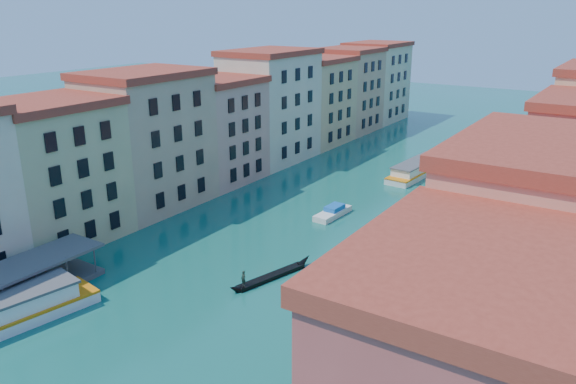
# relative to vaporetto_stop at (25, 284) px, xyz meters

# --- Properties ---
(left_bank_palazzos) EXTENTS (12.80, 128.40, 21.00)m
(left_bank_palazzos) POSITION_rel_vaporetto_stop_xyz_m (-10.00, 52.68, 8.27)
(left_bank_palazzos) COLOR beige
(left_bank_palazzos) RESTS_ON ground
(quay) EXTENTS (4.00, 140.00, 1.00)m
(quay) POSITION_rel_vaporetto_stop_xyz_m (38.00, 53.00, -0.94)
(quay) COLOR gray
(quay) RESTS_ON ground
(restaurant_awnings) EXTENTS (3.20, 44.55, 3.12)m
(restaurant_awnings) POSITION_rel_vaporetto_stop_xyz_m (38.19, 11.00, 1.55)
(restaurant_awnings) COLOR maroon
(restaurant_awnings) RESTS_ON ground
(vaporetto_stop) EXTENTS (5.40, 16.40, 3.65)m
(vaporetto_stop) POSITION_rel_vaporetto_stop_xyz_m (0.00, 0.00, 0.00)
(vaporetto_stop) COLOR #4F4F51
(vaporetto_stop) RESTS_ON ground
(mooring_poles_right) EXTENTS (1.44, 54.24, 3.20)m
(mooring_poles_right) POSITION_rel_vaporetto_stop_xyz_m (35.10, 16.80, -0.14)
(mooring_poles_right) COLOR #53341C
(mooring_poles_right) RESTS_ON ground
(mooring_poles_left) EXTENTS (0.24, 8.24, 3.20)m
(mooring_poles_left) POSITION_rel_vaporetto_stop_xyz_m (-2.50, 0.00, -0.14)
(mooring_poles_left) COLOR #53341C
(mooring_poles_left) RESTS_ON ground
(vaporetto_far) EXTENTS (5.35, 17.87, 2.62)m
(vaporetto_far) POSITION_rel_vaporetto_stop_xyz_m (17.93, 64.38, -0.26)
(vaporetto_far) COLOR silver
(vaporetto_far) RESTS_ON ground
(gondola_fore) EXTENTS (4.04, 11.67, 2.37)m
(gondola_fore) POSITION_rel_vaporetto_stop_xyz_m (18.81, 17.12, -1.04)
(gondola_fore) COLOR black
(gondola_fore) RESTS_ON ground
(gondola_right) EXTENTS (3.68, 13.32, 2.68)m
(gondola_right) POSITION_rel_vaporetto_stop_xyz_m (32.06, 15.33, -0.93)
(gondola_right) COLOR black
(gondola_right) RESTS_ON ground
(gondola_far) EXTENTS (1.59, 12.33, 1.75)m
(gondola_far) POSITION_rel_vaporetto_stop_xyz_m (26.63, 35.43, -1.08)
(gondola_far) COLOR black
(gondola_far) RESTS_ON ground
(motorboat_mid) EXTENTS (2.58, 7.23, 1.48)m
(motorboat_mid) POSITION_rel_vaporetto_stop_xyz_m (15.20, 37.98, -0.87)
(motorboat_mid) COLOR silver
(motorboat_mid) RESTS_ON ground
(motorboat_far) EXTENTS (3.11, 7.30, 1.47)m
(motorboat_far) POSITION_rel_vaporetto_stop_xyz_m (21.78, 74.78, -0.87)
(motorboat_far) COLOR white
(motorboat_far) RESTS_ON ground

